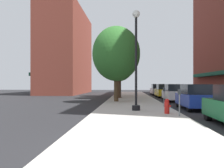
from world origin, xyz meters
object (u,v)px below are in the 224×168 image
object	(u,v)px
parking_meter_far	(164,95)
car_silver	(157,90)
fire_hydrant	(167,106)
tree_mid	(116,54)
car_blue	(195,97)
car_white	(174,93)
parking_meter_near	(179,99)
lamppost	(136,58)
tree_far	(118,62)
tree_near	(119,55)
car_yellow	(164,91)

from	to	relation	value
parking_meter_far	car_silver	distance (m)	20.19
fire_hydrant	tree_mid	distance (m)	10.36
car_blue	car_white	world-z (taller)	same
parking_meter_near	car_white	distance (m)	11.89
lamppost	tree_far	bearing A→B (deg)	95.44
lamppost	tree_far	size ratio (longest dim) A/B	0.83
tree_mid	car_silver	xyz separation A→B (m)	(5.46, 15.04, -3.57)
parking_meter_far	car_silver	xyz separation A→B (m)	(1.95, 20.09, -0.14)
fire_hydrant	tree_far	xyz separation A→B (m)	(-3.30, 19.72, 4.07)
tree_near	tree_far	world-z (taller)	tree_near
fire_hydrant	tree_near	xyz separation A→B (m)	(-2.98, 14.83, 4.38)
car_blue	car_silver	bearing A→B (deg)	88.28
lamppost	tree_far	distance (m)	18.32
tree_mid	parking_meter_far	bearing A→B (deg)	-55.23
lamppost	parking_meter_near	distance (m)	3.94
lamppost	car_blue	xyz separation A→B (m)	(3.95, 1.93, -2.39)
lamppost	parking_meter_near	size ratio (longest dim) A/B	4.50
tree_far	car_blue	distance (m)	17.63
lamppost	tree_mid	size ratio (longest dim) A/B	0.88
tree_far	car_white	size ratio (longest dim) A/B	1.65
car_silver	car_yellow	bearing A→B (deg)	-88.76
fire_hydrant	car_silver	world-z (taller)	car_silver
parking_meter_near	car_yellow	world-z (taller)	car_yellow
parking_meter_far	tree_far	world-z (taller)	tree_far
parking_meter_near	lamppost	bearing A→B (deg)	128.05
parking_meter_far	car_silver	world-z (taller)	car_silver
car_white	car_yellow	bearing A→B (deg)	88.28
fire_hydrant	parking_meter_far	world-z (taller)	parking_meter_far
car_white	tree_far	bearing A→B (deg)	120.50
fire_hydrant	car_white	world-z (taller)	car_white
car_blue	tree_mid	bearing A→B (deg)	132.29
parking_meter_near	parking_meter_far	xyz separation A→B (m)	(0.00, 5.08, 0.00)
parking_meter_near	tree_mid	distance (m)	11.25
tree_near	car_yellow	world-z (taller)	tree_near
car_white	car_silver	bearing A→B (deg)	88.28
tree_near	car_white	world-z (taller)	tree_near
car_blue	car_white	distance (m)	7.25
car_white	car_silver	size ratio (longest dim) A/B	1.00
parking_meter_near	car_yellow	bearing A→B (deg)	84.03
parking_meter_far	tree_far	xyz separation A→B (m)	(-3.73, 15.66, 3.64)
car_blue	parking_meter_near	bearing A→B (deg)	-115.24
car_white	car_silver	xyz separation A→B (m)	(0.00, 13.44, 0.00)
tree_near	car_white	distance (m)	7.91
lamppost	car_yellow	bearing A→B (deg)	76.23
parking_meter_far	tree_far	distance (m)	16.50
parking_meter_far	car_yellow	bearing A→B (deg)	81.82
car_silver	parking_meter_near	bearing A→B (deg)	-93.19
car_yellow	tree_near	bearing A→B (deg)	-151.34
parking_meter_far	tree_near	bearing A→B (deg)	107.59
fire_hydrant	parking_meter_far	distance (m)	4.10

